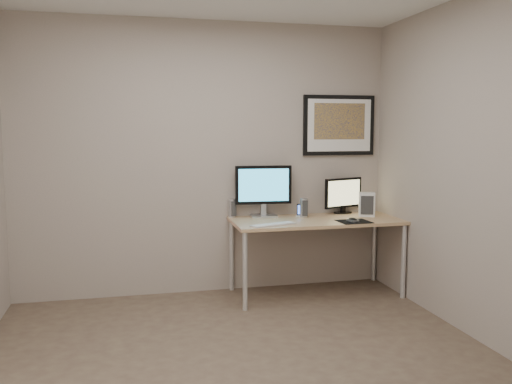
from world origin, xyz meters
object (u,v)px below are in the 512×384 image
Objects in this scene: monitor_large at (263,189)px; phone_dock at (300,210)px; framed_art at (339,125)px; monitor_tv at (343,195)px; speaker_left at (232,208)px; fan_unit at (367,204)px; desk at (316,226)px; speaker_right at (304,208)px; keyboard at (273,224)px.

monitor_large is 0.41m from phone_dock.
framed_art is 1.70× the size of monitor_tv.
monitor_large is at bearing 160.60° from phone_dock.
fan_unit is at bearing -28.07° from speaker_left.
desk is 0.25m from phone_dock.
fan_unit reaches higher than speaker_right.
fan_unit is at bearing -9.87° from speaker_right.
speaker_right is at bearing -156.67° from framed_art.
monitor_large is 3.17× the size of speaker_left.
speaker_left is (-0.76, 0.31, 0.15)m from desk.
framed_art is 3.22× the size of fan_unit.
keyboard is (-0.41, -0.37, -0.09)m from speaker_right.
framed_art is 4.05× the size of speaker_right.
keyboard is (-0.03, -0.47, -0.27)m from monitor_large.
monitor_tv is at bearing 3.37° from phone_dock.
speaker_right is at bearing -52.99° from phone_dock.
monitor_tv is 0.49m from speaker_right.
desk is 3.62× the size of monitor_tv.
monitor_tv is 0.28m from fan_unit.
phone_dock is 0.30× the size of keyboard.
desk is at bearing 6.01° from keyboard.
speaker_left is at bearing 173.49° from monitor_large.
speaker_right is (-0.07, 0.15, 0.16)m from desk.
speaker_left reaches higher than keyboard.
desk is at bearing -136.54° from framed_art.
speaker_left is 0.70m from speaker_right.
speaker_right is 0.56m from keyboard.
framed_art is 1.36× the size of monitor_large.
speaker_right reaches higher than phone_dock.
monitor_large reaches higher than fan_unit.
keyboard is (0.27, -0.52, -0.08)m from speaker_left.
keyboard is (-0.48, -0.22, 0.07)m from desk.
fan_unit is (0.20, -0.27, -0.78)m from framed_art.
speaker_right is 0.79× the size of fan_unit.
speaker_left is 0.41× the size of keyboard.
monitor_tv is 1.90× the size of fan_unit.
monitor_large reaches higher than speaker_right.
monitor_tv is (0.04, -0.05, -0.70)m from framed_art.
monitor_large is 1.30× the size of keyboard.
framed_art is at bearing 15.11° from keyboard.
keyboard reaches higher than desk.
monitor_tv is 3.43× the size of phone_dock.
desk is at bearing -64.90° from speaker_right.
desk is 0.54m from monitor_tv.
fan_unit is at bearing -7.03° from monitor_large.
monitor_tv is 2.39× the size of speaker_right.
monitor_large is (-0.45, 0.25, 0.34)m from desk.
framed_art reaches higher than monitor_tv.
speaker_right is at bearing 176.28° from monitor_tv.
phone_dock is (-0.11, 0.18, 0.13)m from desk.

